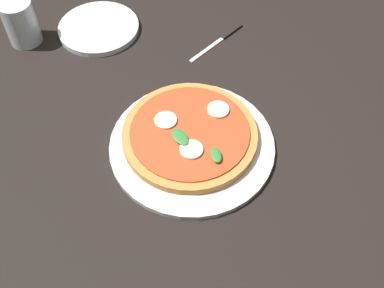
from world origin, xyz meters
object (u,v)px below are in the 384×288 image
(glass_cup, at_px, (20,22))
(plate_white, at_px, (99,28))
(pizza, at_px, (190,134))
(serving_tray, at_px, (192,145))
(dining_table, at_px, (169,153))
(knife, at_px, (223,38))

(glass_cup, bearing_deg, plate_white, -149.65)
(glass_cup, bearing_deg, pizza, 160.60)
(plate_white, bearing_deg, serving_tray, 141.05)
(dining_table, relative_size, serving_tray, 4.03)
(pizza, height_order, knife, pizza)
(dining_table, bearing_deg, serving_tray, 157.12)
(serving_tray, xyz_separation_m, knife, (0.03, -0.34, -0.00))
(plate_white, distance_m, knife, 0.31)
(pizza, bearing_deg, plate_white, -38.35)
(dining_table, xyz_separation_m, pizza, (-0.05, 0.01, 0.11))
(pizza, relative_size, knife, 1.61)
(serving_tray, distance_m, knife, 0.34)
(plate_white, bearing_deg, pizza, 141.65)
(pizza, relative_size, glass_cup, 2.52)
(dining_table, distance_m, plate_white, 0.38)
(glass_cup, bearing_deg, dining_table, 159.97)
(knife, bearing_deg, plate_white, 12.85)
(serving_tray, distance_m, plate_white, 0.43)
(serving_tray, relative_size, glass_cup, 3.08)
(knife, height_order, glass_cup, glass_cup)
(knife, bearing_deg, serving_tray, 95.52)
(knife, xyz_separation_m, glass_cup, (0.45, 0.16, 0.05))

